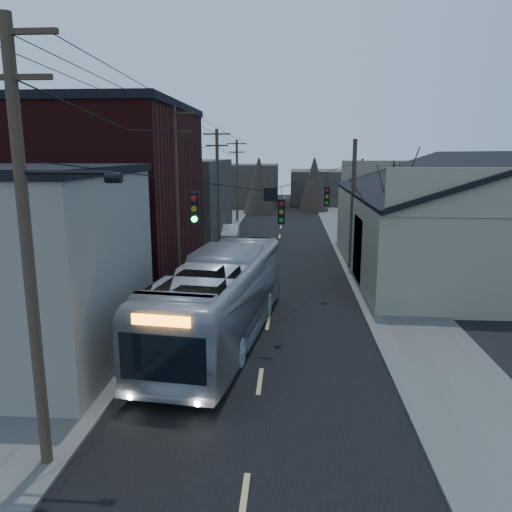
# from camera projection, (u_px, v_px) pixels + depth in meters

# --- Properties ---
(road_surface) EXTENTS (9.00, 110.00, 0.02)m
(road_surface) POSITION_uv_depth(u_px,v_px,m) (277.00, 253.00, 38.45)
(road_surface) COLOR black
(road_surface) RESTS_ON ground
(sidewalk_left) EXTENTS (4.00, 110.00, 0.12)m
(sidewalk_left) POSITION_uv_depth(u_px,v_px,m) (194.00, 252.00, 38.88)
(sidewalk_left) COLOR #474744
(sidewalk_left) RESTS_ON ground
(sidewalk_right) EXTENTS (4.00, 110.00, 0.12)m
(sidewalk_right) POSITION_uv_depth(u_px,v_px,m) (362.00, 254.00, 38.01)
(sidewalk_right) COLOR #474744
(sidewalk_right) RESTS_ON ground
(building_clapboard) EXTENTS (8.00, 8.00, 7.00)m
(building_clapboard) POSITION_uv_depth(u_px,v_px,m) (11.00, 271.00, 17.83)
(building_clapboard) COLOR gray
(building_clapboard) RESTS_ON ground
(building_brick) EXTENTS (10.00, 12.00, 10.00)m
(building_brick) POSITION_uv_depth(u_px,v_px,m) (98.00, 200.00, 28.34)
(building_brick) COLOR #330C0B
(building_brick) RESTS_ON ground
(building_left_far) EXTENTS (9.00, 14.00, 7.00)m
(building_left_far) POSITION_uv_depth(u_px,v_px,m) (172.00, 200.00, 44.24)
(building_left_far) COLOR #2F2925
(building_left_far) RESTS_ON ground
(warehouse) EXTENTS (16.16, 20.60, 7.73)m
(warehouse) POSITION_uv_depth(u_px,v_px,m) (477.00, 231.00, 32.15)
(warehouse) COLOR gray
(warehouse) RESTS_ON ground
(building_far_left) EXTENTS (10.00, 12.00, 6.00)m
(building_far_left) POSITION_uv_depth(u_px,v_px,m) (243.00, 185.00, 72.44)
(building_far_left) COLOR #2F2925
(building_far_left) RESTS_ON ground
(building_far_right) EXTENTS (12.00, 14.00, 5.00)m
(building_far_right) POSITION_uv_depth(u_px,v_px,m) (330.00, 187.00, 76.55)
(building_far_right) COLOR #2F2925
(building_far_right) RESTS_ON ground
(bare_tree) EXTENTS (0.40, 0.40, 7.20)m
(bare_tree) POSITION_uv_depth(u_px,v_px,m) (391.00, 227.00, 27.52)
(bare_tree) COLOR black
(bare_tree) RESTS_ON ground
(utility_lines) EXTENTS (11.24, 45.28, 10.50)m
(utility_lines) POSITION_uv_depth(u_px,v_px,m) (227.00, 195.00, 31.93)
(utility_lines) COLOR #382B1E
(utility_lines) RESTS_ON ground
(bus) EXTENTS (4.62, 13.21, 3.60)m
(bus) POSITION_uv_depth(u_px,v_px,m) (221.00, 298.00, 20.40)
(bus) COLOR #9DA1A9
(bus) RESTS_ON ground
(parked_car) EXTENTS (1.56, 4.12, 1.34)m
(parked_car) POSITION_uv_depth(u_px,v_px,m) (231.00, 232.00, 44.36)
(parked_car) COLOR #A3A7AB
(parked_car) RESTS_ON ground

